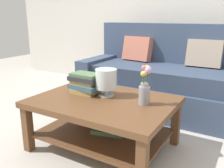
{
  "coord_description": "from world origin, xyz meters",
  "views": [
    {
      "loc": [
        1.06,
        -2.12,
        1.15
      ],
      "look_at": [
        -0.01,
        -0.28,
        0.56
      ],
      "focal_mm": 39.19,
      "sensor_mm": 36.0,
      "label": 1
    }
  ],
  "objects": [
    {
      "name": "back_wall",
      "position": [
        0.0,
        1.65,
        1.35
      ],
      "size": [
        6.4,
        0.12,
        2.7
      ],
      "primitive_type": "cube",
      "color": "beige",
      "rests_on": "ground"
    },
    {
      "name": "coffee_table",
      "position": [
        -0.01,
        -0.43,
        0.33
      ],
      "size": [
        1.19,
        0.87,
        0.46
      ],
      "color": "brown",
      "rests_on": "ground"
    },
    {
      "name": "ground_plane",
      "position": [
        0.0,
        0.0,
        0.0
      ],
      "size": [
        10.0,
        10.0,
        0.0
      ],
      "primitive_type": "plane",
      "color": "#B7B2A8"
    },
    {
      "name": "flower_pitcher",
      "position": [
        0.34,
        -0.37,
        0.6
      ],
      "size": [
        0.1,
        0.1,
        0.32
      ],
      "color": "gray",
      "rests_on": "coffee_table"
    },
    {
      "name": "glass_hurricane_vase",
      "position": [
        -0.04,
        -0.33,
        0.61
      ],
      "size": [
        0.19,
        0.19,
        0.25
      ],
      "color": "silver",
      "rests_on": "coffee_table"
    },
    {
      "name": "book_stack_main",
      "position": [
        -0.25,
        -0.36,
        0.55
      ],
      "size": [
        0.31,
        0.24,
        0.19
      ],
      "color": "tan",
      "rests_on": "coffee_table"
    },
    {
      "name": "couch",
      "position": [
        0.14,
        0.79,
        0.36
      ],
      "size": [
        2.05,
        0.9,
        1.06
      ],
      "color": "#384760",
      "rests_on": "ground"
    }
  ]
}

